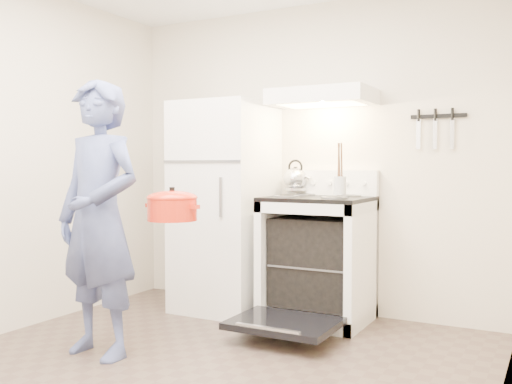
% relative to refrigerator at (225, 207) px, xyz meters
% --- Properties ---
extents(floor, '(3.60, 3.60, 0.00)m').
position_rel_refrigerator_xyz_m(floor, '(0.58, -1.45, -0.85)').
color(floor, '#4E4135').
rests_on(floor, ground).
extents(back_wall, '(3.20, 0.02, 2.50)m').
position_rel_refrigerator_xyz_m(back_wall, '(0.58, 0.35, 0.40)').
color(back_wall, beige).
rests_on(back_wall, ground).
extents(refrigerator, '(0.70, 0.70, 1.70)m').
position_rel_refrigerator_xyz_m(refrigerator, '(0.00, 0.00, 0.00)').
color(refrigerator, white).
rests_on(refrigerator, floor).
extents(stove_body, '(0.76, 0.65, 0.92)m').
position_rel_refrigerator_xyz_m(stove_body, '(0.81, 0.02, -0.39)').
color(stove_body, white).
rests_on(stove_body, floor).
extents(cooktop, '(0.76, 0.65, 0.03)m').
position_rel_refrigerator_xyz_m(cooktop, '(0.81, 0.02, 0.09)').
color(cooktop, black).
rests_on(cooktop, stove_body).
extents(backsplash, '(0.76, 0.07, 0.20)m').
position_rel_refrigerator_xyz_m(backsplash, '(0.81, 0.31, 0.20)').
color(backsplash, white).
rests_on(backsplash, cooktop).
extents(oven_door, '(0.70, 0.54, 0.04)m').
position_rel_refrigerator_xyz_m(oven_door, '(0.81, -0.57, -0.72)').
color(oven_door, black).
rests_on(oven_door, floor).
extents(oven_rack, '(0.60, 0.52, 0.01)m').
position_rel_refrigerator_xyz_m(oven_rack, '(0.81, 0.02, -0.41)').
color(oven_rack, slate).
rests_on(oven_rack, stove_body).
extents(range_hood, '(0.76, 0.50, 0.12)m').
position_rel_refrigerator_xyz_m(range_hood, '(0.81, 0.10, 0.86)').
color(range_hood, white).
rests_on(range_hood, back_wall).
extents(knife_strip, '(0.40, 0.02, 0.03)m').
position_rel_refrigerator_xyz_m(knife_strip, '(1.63, 0.33, 0.70)').
color(knife_strip, black).
rests_on(knife_strip, back_wall).
extents(pizza_stone, '(0.36, 0.36, 0.02)m').
position_rel_refrigerator_xyz_m(pizza_stone, '(0.78, 0.12, -0.40)').
color(pizza_stone, '#8E6F4A').
rests_on(pizza_stone, oven_rack).
extents(tea_kettle, '(0.23, 0.19, 0.28)m').
position_rel_refrigerator_xyz_m(tea_kettle, '(0.52, 0.24, 0.24)').
color(tea_kettle, '#B8B8BC').
rests_on(tea_kettle, cooktop).
extents(utensil_jar, '(0.10, 0.10, 0.13)m').
position_rel_refrigerator_xyz_m(utensil_jar, '(1.04, -0.13, 0.20)').
color(utensil_jar, silver).
rests_on(utensil_jar, cooktop).
extents(person, '(0.65, 0.45, 1.72)m').
position_rel_refrigerator_xyz_m(person, '(-0.09, -1.36, 0.01)').
color(person, navy).
rests_on(person, floor).
extents(dutch_oven, '(0.38, 0.31, 0.25)m').
position_rel_refrigerator_xyz_m(dutch_oven, '(0.27, -1.08, 0.06)').
color(dutch_oven, red).
rests_on(dutch_oven, person).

